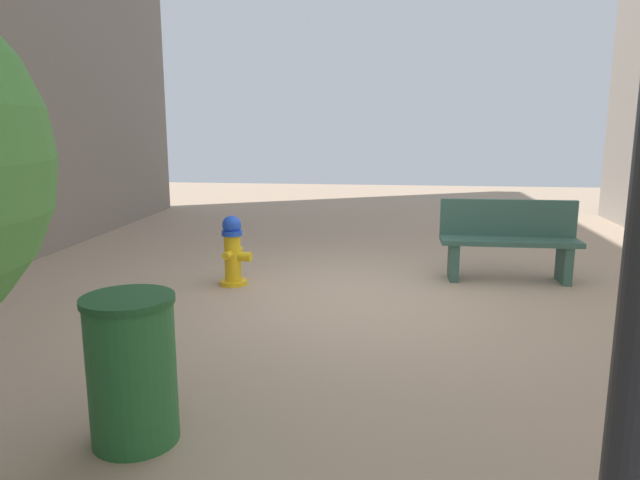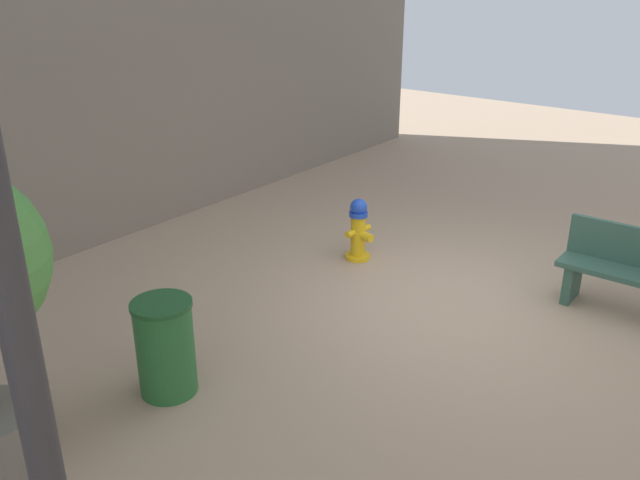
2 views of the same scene
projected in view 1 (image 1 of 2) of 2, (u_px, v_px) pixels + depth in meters
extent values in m
plane|color=tan|center=(359.00, 298.00, 6.34)|extent=(23.40, 23.40, 0.00)
cylinder|color=gold|center=(233.00, 282.00, 6.87)|extent=(0.32, 0.32, 0.05)
cylinder|color=gold|center=(233.00, 258.00, 6.81)|extent=(0.19, 0.19, 0.53)
cylinder|color=blue|center=(232.00, 233.00, 6.75)|extent=(0.24, 0.24, 0.06)
sphere|color=blue|center=(232.00, 225.00, 6.74)|extent=(0.22, 0.22, 0.22)
cylinder|color=gold|center=(237.00, 250.00, 6.93)|extent=(0.10, 0.14, 0.09)
cylinder|color=gold|center=(228.00, 255.00, 6.67)|extent=(0.10, 0.14, 0.09)
cylinder|color=gold|center=(245.00, 257.00, 6.77)|extent=(0.15, 0.13, 0.11)
cube|color=#33594C|center=(564.00, 264.00, 6.92)|extent=(0.10, 0.40, 0.45)
cube|color=#33594C|center=(453.00, 261.00, 7.07)|extent=(0.10, 0.40, 0.45)
cube|color=#33594C|center=(509.00, 241.00, 6.95)|extent=(1.60, 0.44, 0.06)
cube|color=#33594C|center=(508.00, 218.00, 7.08)|extent=(1.60, 0.06, 0.44)
cylinder|color=#266633|center=(132.00, 373.00, 3.43)|extent=(0.51, 0.51, 0.85)
cylinder|color=#1E5128|center=(127.00, 300.00, 3.34)|extent=(0.53, 0.53, 0.04)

